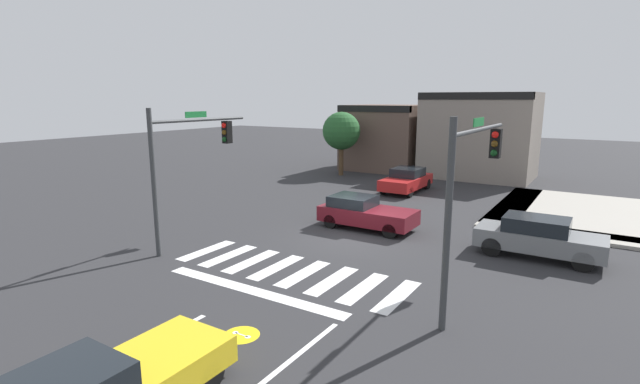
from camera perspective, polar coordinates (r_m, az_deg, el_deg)
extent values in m
plane|color=#2B2B2D|center=(19.82, 3.93, -5.65)|extent=(120.00, 120.00, 0.00)
cube|color=silver|center=(18.70, -13.77, -7.01)|extent=(0.55, 2.69, 0.01)
cube|color=silver|center=(17.93, -11.21, -7.70)|extent=(0.55, 2.69, 0.01)
cube|color=silver|center=(17.20, -8.42, -8.43)|extent=(0.55, 2.69, 0.01)
cube|color=silver|center=(16.53, -5.37, -9.21)|extent=(0.55, 2.69, 0.01)
cube|color=silver|center=(15.90, -2.07, -10.02)|extent=(0.55, 2.69, 0.01)
cube|color=silver|center=(15.33, 1.52, -10.85)|extent=(0.55, 2.69, 0.01)
cube|color=silver|center=(14.83, 5.38, -11.70)|extent=(0.55, 2.69, 0.01)
cube|color=silver|center=(14.40, 9.52, -12.54)|extent=(0.55, 2.69, 0.01)
cube|color=white|center=(14.76, -8.41, -11.90)|extent=(6.80, 0.50, 0.01)
cube|color=white|center=(12.87, -17.46, -16.01)|extent=(0.16, 2.00, 0.01)
cylinder|color=yellow|center=(12.30, -9.64, -16.97)|extent=(0.92, 0.92, 0.01)
cylinder|color=white|center=(12.42, -10.39, -16.68)|extent=(0.15, 0.15, 0.00)
cylinder|color=white|center=(12.17, -8.88, -17.24)|extent=(0.15, 0.15, 0.00)
cube|color=white|center=(12.29, -9.64, -16.96)|extent=(0.41, 0.04, 0.00)
cube|color=#9E998E|center=(22.65, 31.35, -4.95)|extent=(10.00, 1.60, 0.15)
cube|color=#9E998E|center=(27.63, 22.89, -1.45)|extent=(1.60, 10.00, 0.15)
cube|color=#9E998E|center=(27.32, 31.59, -2.41)|extent=(10.00, 10.00, 0.15)
cube|color=brown|center=(39.31, 8.35, 6.72)|extent=(6.11, 6.24, 5.28)
cube|color=black|center=(36.54, 6.56, 10.17)|extent=(6.11, 0.50, 0.50)
cube|color=gray|center=(36.54, 19.06, 6.61)|extent=(7.73, 5.53, 6.24)
cube|color=black|center=(33.95, 18.36, 11.19)|extent=(7.73, 0.50, 0.50)
cylinder|color=#383A3D|center=(11.81, 15.44, -4.29)|extent=(0.18, 0.18, 5.41)
cylinder|color=#383A3D|center=(14.02, 19.18, 7.29)|extent=(0.12, 5.38, 0.12)
cube|color=black|center=(16.19, 20.84, 5.61)|extent=(0.32, 0.32, 0.95)
sphere|color=red|center=(16.00, 20.79, 6.62)|extent=(0.22, 0.22, 0.22)
sphere|color=#4C330C|center=(16.02, 20.72, 5.57)|extent=(0.22, 0.22, 0.22)
sphere|color=#0C3814|center=(16.05, 20.64, 4.52)|extent=(0.22, 0.22, 0.22)
cube|color=#197233|center=(13.74, 18.98, 8.15)|extent=(0.03, 1.10, 0.24)
cylinder|color=#383A3D|center=(17.93, -19.79, 0.90)|extent=(0.18, 0.18, 5.50)
cylinder|color=#383A3D|center=(19.28, -14.47, 8.60)|extent=(0.12, 4.91, 0.12)
cube|color=black|center=(20.34, -11.39, 7.25)|extent=(0.32, 0.32, 0.95)
sphere|color=red|center=(20.20, -11.76, 8.04)|extent=(0.22, 0.22, 0.22)
sphere|color=#4C330C|center=(20.22, -11.73, 7.21)|extent=(0.22, 0.22, 0.22)
sphere|color=#0C3814|center=(20.24, -11.69, 6.38)|extent=(0.22, 0.22, 0.22)
cube|color=#197233|center=(19.10, -15.04, 9.21)|extent=(0.03, 1.10, 0.24)
cube|color=maroon|center=(21.10, 5.92, -2.86)|extent=(4.31, 1.90, 0.68)
cube|color=black|center=(21.31, 4.09, -1.08)|extent=(1.92, 1.67, 0.48)
cylinder|color=black|center=(21.35, 10.44, -3.68)|extent=(0.63, 0.22, 0.63)
cylinder|color=black|center=(19.86, 8.62, -4.78)|extent=(0.63, 0.22, 0.63)
cylinder|color=black|center=(22.55, 3.51, -2.69)|extent=(0.63, 0.22, 0.63)
cylinder|color=black|center=(21.14, 1.32, -3.64)|extent=(0.63, 0.22, 0.63)
cube|color=red|center=(29.77, 10.57, 1.23)|extent=(1.92, 4.56, 0.66)
cube|color=black|center=(29.87, 10.77, 2.43)|extent=(1.69, 2.06, 0.54)
cylinder|color=black|center=(28.10, 10.99, 0.00)|extent=(0.22, 0.67, 0.67)
cylinder|color=black|center=(28.74, 7.83, 0.36)|extent=(0.22, 0.67, 0.67)
cylinder|color=black|center=(30.97, 13.08, 0.96)|extent=(0.22, 0.67, 0.67)
cylinder|color=black|center=(31.55, 10.17, 1.28)|extent=(0.22, 0.67, 0.67)
cylinder|color=black|center=(11.38, -19.20, -18.16)|extent=(0.22, 0.65, 0.65)
cylinder|color=black|center=(10.35, -13.44, -20.99)|extent=(0.22, 0.65, 0.65)
cube|color=slate|center=(19.03, 25.39, -5.42)|extent=(4.43, 1.72, 0.68)
cube|color=black|center=(18.89, 25.13, -3.62)|extent=(2.23, 1.51, 0.53)
cylinder|color=black|center=(19.75, 29.93, -6.18)|extent=(0.71, 0.22, 0.71)
cylinder|color=black|center=(18.31, 29.71, -7.46)|extent=(0.71, 0.22, 0.71)
cylinder|color=black|center=(20.03, 21.31, -5.17)|extent=(0.71, 0.22, 0.71)
cylinder|color=black|center=(18.62, 20.40, -6.35)|extent=(0.71, 0.22, 0.71)
cylinder|color=#4C3823|center=(35.58, 2.62, 4.33)|extent=(0.36, 0.36, 2.80)
sphere|color=#235628|center=(35.39, 2.65, 7.54)|extent=(2.86, 2.86, 2.86)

